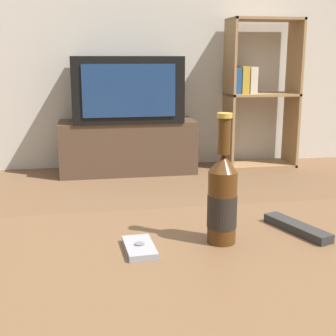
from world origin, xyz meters
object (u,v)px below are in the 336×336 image
Objects in this scene: bookshelf at (257,91)px; remote_control at (297,228)px; beer_bottle at (222,199)px; cell_phone at (139,248)px; tv_stand at (128,147)px; television at (127,89)px.

remote_control is at bearing -108.56° from bookshelf.
beer_bottle is 2.42× the size of cell_phone.
bookshelf is 2.94m from beer_bottle.
beer_bottle reaches higher than cell_phone.
cell_phone is at bearing -174.55° from beer_bottle.
beer_bottle is (-1.10, -2.72, -0.03)m from bookshelf.
television is at bearing -90.00° from tv_stand.
television reaches higher than beer_bottle.
beer_bottle is at bearing -90.64° from tv_stand.
tv_stand is 2.67m from remote_control.
tv_stand is at bearing -177.30° from bookshelf.
bookshelf is 6.30× the size of remote_control.
television is 4.36× the size of remote_control.
tv_stand is 1.27× the size of television.
bookshelf reaches higher than cell_phone.
tv_stand is 0.45m from television.
television is at bearing -177.09° from bookshelf.
beer_bottle is at bearing -111.91° from bookshelf.
beer_bottle reaches higher than remote_control.
cell_phone is (-1.28, -2.74, -0.12)m from bookshelf.
tv_stand is at bearing 89.36° from beer_bottle.
cell_phone is at bearing -115.00° from bookshelf.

